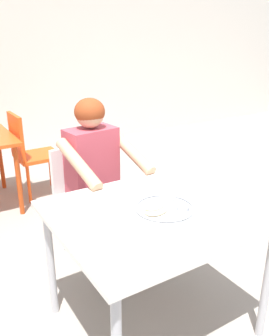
# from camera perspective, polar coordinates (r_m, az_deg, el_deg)

# --- Properties ---
(ground_plane) EXTENTS (12.00, 12.00, 0.05)m
(ground_plane) POSITION_cam_1_polar(r_m,az_deg,el_deg) (2.34, 3.66, -23.26)
(ground_plane) COLOR gray
(table_foreground) EXTENTS (1.04, 0.91, 0.74)m
(table_foreground) POSITION_cam_1_polar(r_m,az_deg,el_deg) (1.91, 3.33, -8.75)
(table_foreground) COLOR silver
(table_foreground) RESTS_ON ground
(thali_tray) EXTENTS (0.31, 0.31, 0.03)m
(thali_tray) POSITION_cam_1_polar(r_m,az_deg,el_deg) (1.88, 4.85, -6.25)
(thali_tray) COLOR #B7BABF
(thali_tray) RESTS_ON table_foreground
(drinking_cup) EXTENTS (0.07, 0.07, 0.11)m
(drinking_cup) POSITION_cam_1_polar(r_m,az_deg,el_deg) (2.16, 10.75, -1.50)
(drinking_cup) COLOR white
(drinking_cup) RESTS_ON table_foreground
(chair_foreground) EXTENTS (0.47, 0.47, 0.82)m
(chair_foreground) POSITION_cam_1_polar(r_m,az_deg,el_deg) (2.71, -7.90, -3.94)
(chair_foreground) COLOR silver
(chair_foreground) RESTS_ON ground
(diner_foreground) EXTENTS (0.53, 0.58, 1.21)m
(diner_foreground) POSITION_cam_1_polar(r_m,az_deg,el_deg) (2.45, -5.63, -0.60)
(diner_foreground) COLOR #383838
(diner_foreground) RESTS_ON ground
(chair_red_right) EXTENTS (0.44, 0.41, 0.88)m
(chair_red_right) POSITION_cam_1_polar(r_m,az_deg,el_deg) (3.75, -16.39, 2.73)
(chair_red_right) COLOR #EC4A17
(chair_red_right) RESTS_ON ground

